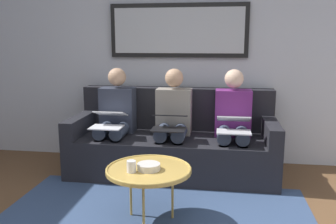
% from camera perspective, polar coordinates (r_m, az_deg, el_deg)
% --- Properties ---
extents(wall_rear, '(6.00, 0.12, 2.60)m').
position_cam_1_polar(wall_rear, '(4.33, 1.79, 9.45)').
color(wall_rear, '#B7BCC6').
rests_on(wall_rear, ground_plane).
extents(couch, '(2.20, 0.90, 0.90)m').
position_cam_1_polar(couch, '(4.01, 0.89, -5.02)').
color(couch, black).
rests_on(couch, ground_plane).
extents(framed_mirror, '(1.60, 0.05, 0.61)m').
position_cam_1_polar(framed_mirror, '(4.24, 1.66, 12.79)').
color(framed_mirror, black).
extents(coffee_table, '(0.67, 0.67, 0.47)m').
position_cam_1_polar(coffee_table, '(2.83, -3.08, -9.19)').
color(coffee_table, tan).
rests_on(coffee_table, ground_plane).
extents(cup, '(0.07, 0.07, 0.09)m').
position_cam_1_polar(cup, '(2.75, -5.83, -8.59)').
color(cup, silver).
rests_on(cup, coffee_table).
extents(bowl, '(0.18, 0.18, 0.05)m').
position_cam_1_polar(bowl, '(2.79, -3.08, -8.66)').
color(bowl, beige).
rests_on(bowl, coffee_table).
extents(person_left, '(0.38, 0.58, 1.14)m').
position_cam_1_polar(person_left, '(3.84, 10.28, -1.35)').
color(person_left, '#66236B').
rests_on(person_left, couch).
extents(laptop_silver, '(0.33, 0.34, 0.15)m').
position_cam_1_polar(laptop_silver, '(3.60, 10.39, -1.96)').
color(laptop_silver, silver).
extents(person_middle, '(0.38, 0.58, 1.14)m').
position_cam_1_polar(person_middle, '(3.87, 0.77, -1.07)').
color(person_middle, gray).
rests_on(person_middle, couch).
extents(laptop_black, '(0.34, 0.35, 0.15)m').
position_cam_1_polar(laptop_black, '(3.63, 0.24, -1.54)').
color(laptop_black, black).
extents(person_right, '(0.38, 0.58, 1.14)m').
position_cam_1_polar(person_right, '(4.01, -8.34, -0.77)').
color(person_right, '#2D3342').
rests_on(person_right, couch).
extents(laptop_white, '(0.32, 0.37, 0.16)m').
position_cam_1_polar(laptop_white, '(3.78, -9.37, -1.18)').
color(laptop_white, white).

